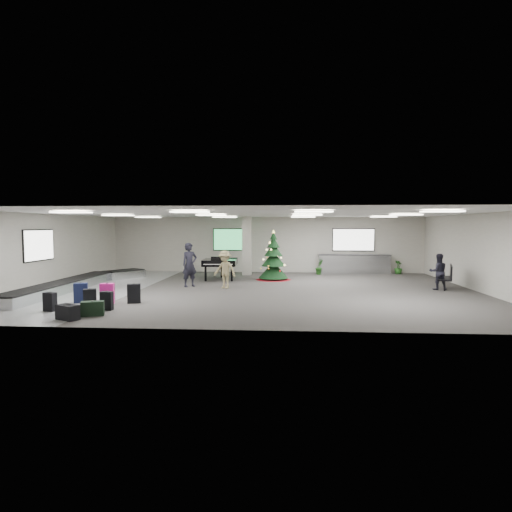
# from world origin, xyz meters

# --- Properties ---
(ground) EXTENTS (18.00, 18.00, 0.00)m
(ground) POSITION_xyz_m (0.00, 0.00, 0.00)
(ground) COLOR #3C3836
(ground) RESTS_ON ground
(room_envelope) EXTENTS (18.02, 14.02, 3.21)m
(room_envelope) POSITION_xyz_m (-0.38, 0.67, 2.33)
(room_envelope) COLOR #A7A398
(room_envelope) RESTS_ON ground
(baggage_carousel) EXTENTS (2.28, 9.71, 0.43)m
(baggage_carousel) POSITION_xyz_m (-7.84, -0.08, 0.21)
(baggage_carousel) COLOR silver
(baggage_carousel) RESTS_ON ground
(service_counter) EXTENTS (4.05, 0.65, 1.08)m
(service_counter) POSITION_xyz_m (5.00, 6.65, 0.55)
(service_counter) COLOR silver
(service_counter) RESTS_ON ground
(suitcase_0) EXTENTS (0.46, 0.36, 0.64)m
(suitcase_0) POSITION_xyz_m (-5.28, -4.33, 0.31)
(suitcase_0) COLOR black
(suitcase_0) RESTS_ON ground
(suitcase_1) EXTENTS (0.40, 0.23, 0.61)m
(suitcase_1) POSITION_xyz_m (-4.59, -4.65, 0.30)
(suitcase_1) COLOR black
(suitcase_1) RESTS_ON ground
(pink_suitcase) EXTENTS (0.49, 0.33, 0.73)m
(pink_suitcase) POSITION_xyz_m (-5.00, -3.62, 0.36)
(pink_suitcase) COLOR #E61E92
(pink_suitcase) RESTS_ON ground
(suitcase_3) EXTENTS (0.50, 0.36, 0.69)m
(suitcase_3) POSITION_xyz_m (-4.15, -3.38, 0.33)
(suitcase_3) COLOR black
(suitcase_3) RESTS_ON ground
(navy_suitcase) EXTENTS (0.51, 0.40, 0.71)m
(navy_suitcase) POSITION_xyz_m (-6.01, -3.48, 0.35)
(navy_suitcase) COLOR black
(navy_suitcase) RESTS_ON ground
(suitcase_5) EXTENTS (0.44, 0.32, 0.61)m
(suitcase_5) POSITION_xyz_m (-6.29, -4.95, 0.30)
(suitcase_5) COLOR black
(suitcase_5) RESTS_ON ground
(green_duffel) EXTENTS (0.72, 0.52, 0.46)m
(green_duffel) POSITION_xyz_m (-4.64, -5.53, 0.22)
(green_duffel) COLOR black
(green_duffel) RESTS_ON ground
(suitcase_8) EXTENTS (0.41, 0.25, 0.60)m
(suitcase_8) POSITION_xyz_m (-5.30, -2.82, 0.29)
(suitcase_8) COLOR black
(suitcase_8) RESTS_ON ground
(black_duffel) EXTENTS (0.75, 0.62, 0.45)m
(black_duffel) POSITION_xyz_m (-5.11, -6.11, 0.22)
(black_duffel) COLOR black
(black_duffel) RESTS_ON ground
(christmas_tree) EXTENTS (1.76, 1.76, 2.50)m
(christmas_tree) POSITION_xyz_m (0.52, 3.45, 0.86)
(christmas_tree) COLOR maroon
(christmas_tree) RESTS_ON ground
(grand_piano) EXTENTS (1.74, 2.18, 1.20)m
(grand_piano) POSITION_xyz_m (-2.16, 3.38, 0.86)
(grand_piano) COLOR black
(grand_piano) RESTS_ON ground
(bench) EXTENTS (1.07, 1.72, 1.03)m
(bench) POSITION_xyz_m (8.01, 0.81, 0.58)
(bench) COLOR black
(bench) RESTS_ON ground
(traveler_a) EXTENTS (0.84, 0.81, 1.95)m
(traveler_a) POSITION_xyz_m (-3.11, 0.75, 0.97)
(traveler_a) COLOR black
(traveler_a) RESTS_ON ground
(traveler_b) EXTENTS (1.20, 0.97, 1.62)m
(traveler_b) POSITION_xyz_m (-1.49, 0.37, 0.81)
(traveler_b) COLOR #8F8258
(traveler_b) RESTS_ON ground
(traveler_bench) EXTENTS (0.77, 0.61, 1.53)m
(traveler_bench) POSITION_xyz_m (7.53, 0.54, 0.76)
(traveler_bench) COLOR black
(traveler_bench) RESTS_ON ground
(potted_plant_left) EXTENTS (0.59, 0.57, 0.83)m
(potted_plant_left) POSITION_xyz_m (3.00, 5.97, 0.41)
(potted_plant_left) COLOR #184716
(potted_plant_left) RESTS_ON ground
(potted_plant_right) EXTENTS (0.60, 0.60, 0.76)m
(potted_plant_right) POSITION_xyz_m (7.44, 6.50, 0.38)
(potted_plant_right) COLOR #184716
(potted_plant_right) RESTS_ON ground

